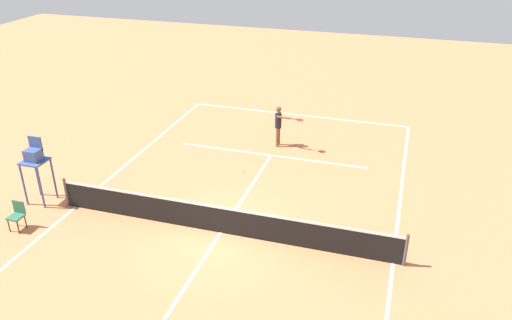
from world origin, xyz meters
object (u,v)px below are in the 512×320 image
object	(u,v)px
player_serving	(279,123)
tennis_ball	(243,171)
umpire_chair	(35,160)
courtside_chair_near	(17,214)

from	to	relation	value
player_serving	tennis_ball	distance (m)	3.05
umpire_chair	courtside_chair_near	world-z (taller)	umpire_chair
player_serving	umpire_chair	bearing A→B (deg)	-39.02
tennis_ball	courtside_chair_near	size ratio (longest dim) A/B	0.07
player_serving	courtside_chair_near	distance (m)	10.79
tennis_ball	courtside_chair_near	distance (m)	8.20
player_serving	umpire_chair	size ratio (longest dim) A/B	0.75
player_serving	umpire_chair	xyz separation A→B (m)	(6.79, 7.00, 0.53)
player_serving	tennis_ball	bearing A→B (deg)	-9.62
player_serving	tennis_ball	size ratio (longest dim) A/B	26.52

